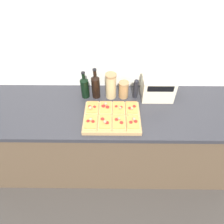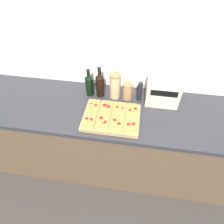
{
  "view_description": "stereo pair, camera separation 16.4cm",
  "coord_description": "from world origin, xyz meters",
  "px_view_note": "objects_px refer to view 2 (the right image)",
  "views": [
    {
      "loc": [
        0.07,
        -0.91,
        2.15
      ],
      "look_at": [
        0.05,
        0.23,
        0.97
      ],
      "focal_mm": 32.0,
      "sensor_mm": 36.0,
      "label": 1
    },
    {
      "loc": [
        0.23,
        -0.9,
        2.15
      ],
      "look_at": [
        0.05,
        0.23,
        0.97
      ],
      "focal_mm": 32.0,
      "sensor_mm": 36.0,
      "label": 2
    }
  ],
  "objects_px": {
    "toaster_oven": "(163,92)",
    "pepper_mill": "(140,91)",
    "wine_bottle": "(100,85)",
    "grain_jar_tall": "(115,86)",
    "grain_jar_short": "(128,91)",
    "olive_oil_bottle": "(89,85)",
    "cutting_board": "(111,118)"
  },
  "relations": [
    {
      "from": "wine_bottle",
      "to": "grain_jar_tall",
      "type": "relative_size",
      "value": 1.21
    },
    {
      "from": "grain_jar_tall",
      "to": "grain_jar_short",
      "type": "relative_size",
      "value": 1.53
    },
    {
      "from": "olive_oil_bottle",
      "to": "wine_bottle",
      "type": "xyz_separation_m",
      "value": [
        0.1,
        0.0,
        0.01
      ]
    },
    {
      "from": "cutting_board",
      "to": "grain_jar_tall",
      "type": "bearing_deg",
      "value": 92.51
    },
    {
      "from": "olive_oil_bottle",
      "to": "grain_jar_tall",
      "type": "relative_size",
      "value": 1.08
    },
    {
      "from": "toaster_oven",
      "to": "pepper_mill",
      "type": "bearing_deg",
      "value": 179.75
    },
    {
      "from": "grain_jar_tall",
      "to": "pepper_mill",
      "type": "xyz_separation_m",
      "value": [
        0.22,
        0.0,
        -0.03
      ]
    },
    {
      "from": "wine_bottle",
      "to": "toaster_oven",
      "type": "relative_size",
      "value": 0.98
    },
    {
      "from": "cutting_board",
      "to": "grain_jar_short",
      "type": "xyz_separation_m",
      "value": [
        0.1,
        0.28,
        0.06
      ]
    },
    {
      "from": "grain_jar_tall",
      "to": "toaster_oven",
      "type": "height_order",
      "value": "grain_jar_tall"
    },
    {
      "from": "cutting_board",
      "to": "pepper_mill",
      "type": "xyz_separation_m",
      "value": [
        0.21,
        0.28,
        0.08
      ]
    },
    {
      "from": "cutting_board",
      "to": "toaster_oven",
      "type": "height_order",
      "value": "toaster_oven"
    },
    {
      "from": "olive_oil_bottle",
      "to": "grain_jar_tall",
      "type": "xyz_separation_m",
      "value": [
        0.23,
        0.0,
        0.01
      ]
    },
    {
      "from": "wine_bottle",
      "to": "olive_oil_bottle",
      "type": "bearing_deg",
      "value": 180.0
    },
    {
      "from": "grain_jar_short",
      "to": "toaster_oven",
      "type": "xyz_separation_m",
      "value": [
        0.3,
        -0.0,
        0.02
      ]
    },
    {
      "from": "wine_bottle",
      "to": "grain_jar_short",
      "type": "bearing_deg",
      "value": 0.0
    },
    {
      "from": "pepper_mill",
      "to": "grain_jar_tall",
      "type": "bearing_deg",
      "value": -180.0
    },
    {
      "from": "olive_oil_bottle",
      "to": "wine_bottle",
      "type": "bearing_deg",
      "value": 0.0
    },
    {
      "from": "grain_jar_tall",
      "to": "grain_jar_short",
      "type": "distance_m",
      "value": 0.12
    },
    {
      "from": "toaster_oven",
      "to": "wine_bottle",
      "type": "bearing_deg",
      "value": 179.91
    },
    {
      "from": "cutting_board",
      "to": "grain_jar_tall",
      "type": "height_order",
      "value": "grain_jar_tall"
    },
    {
      "from": "cutting_board",
      "to": "toaster_oven",
      "type": "bearing_deg",
      "value": 34.9
    },
    {
      "from": "wine_bottle",
      "to": "grain_jar_tall",
      "type": "bearing_deg",
      "value": 0.0
    },
    {
      "from": "grain_jar_tall",
      "to": "wine_bottle",
      "type": "bearing_deg",
      "value": 180.0
    },
    {
      "from": "cutting_board",
      "to": "wine_bottle",
      "type": "xyz_separation_m",
      "value": [
        -0.15,
        0.28,
        0.11
      ]
    },
    {
      "from": "grain_jar_short",
      "to": "grain_jar_tall",
      "type": "bearing_deg",
      "value": 180.0
    },
    {
      "from": "wine_bottle",
      "to": "grain_jar_short",
      "type": "relative_size",
      "value": 1.85
    },
    {
      "from": "olive_oil_bottle",
      "to": "grain_jar_short",
      "type": "bearing_deg",
      "value": 0.0
    },
    {
      "from": "wine_bottle",
      "to": "grain_jar_tall",
      "type": "height_order",
      "value": "wine_bottle"
    },
    {
      "from": "grain_jar_tall",
      "to": "pepper_mill",
      "type": "bearing_deg",
      "value": 0.0
    },
    {
      "from": "cutting_board",
      "to": "toaster_oven",
      "type": "xyz_separation_m",
      "value": [
        0.41,
        0.28,
        0.09
      ]
    },
    {
      "from": "pepper_mill",
      "to": "toaster_oven",
      "type": "bearing_deg",
      "value": -0.25
    }
  ]
}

